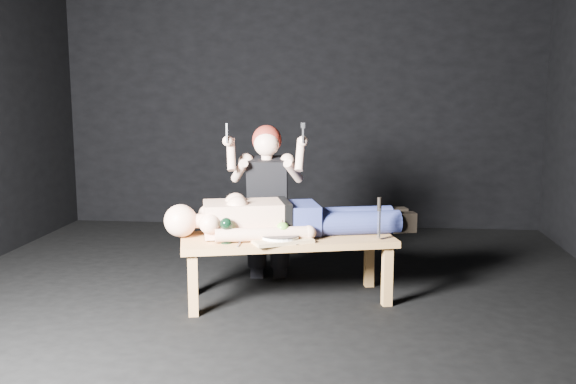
{
  "coord_description": "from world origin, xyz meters",
  "views": [
    {
      "loc": [
        0.57,
        -4.18,
        1.43
      ],
      "look_at": [
        0.13,
        0.06,
        0.75
      ],
      "focal_mm": 39.47,
      "sensor_mm": 36.0,
      "label": 1
    }
  ],
  "objects_px": {
    "table": "(287,268)",
    "goblet": "(226,230)",
    "serving_tray": "(280,239)",
    "kneeling_woman": "(268,200)",
    "carving_knife": "(379,219)",
    "lying_man": "(292,213)"
  },
  "relations": [
    {
      "from": "carving_knife",
      "to": "kneeling_woman",
      "type": "bearing_deg",
      "value": 132.37
    },
    {
      "from": "kneeling_woman",
      "to": "table",
      "type": "bearing_deg",
      "value": -72.39
    },
    {
      "from": "kneeling_woman",
      "to": "lying_man",
      "type": "bearing_deg",
      "value": -65.28
    },
    {
      "from": "table",
      "to": "kneeling_woman",
      "type": "height_order",
      "value": "kneeling_woman"
    },
    {
      "from": "lying_man",
      "to": "carving_knife",
      "type": "distance_m",
      "value": 0.61
    },
    {
      "from": "kneeling_woman",
      "to": "serving_tray",
      "type": "distance_m",
      "value": 0.68
    },
    {
      "from": "table",
      "to": "kneeling_woman",
      "type": "relative_size",
      "value": 1.18
    },
    {
      "from": "serving_tray",
      "to": "goblet",
      "type": "relative_size",
      "value": 2.27
    },
    {
      "from": "table",
      "to": "goblet",
      "type": "distance_m",
      "value": 0.54
    },
    {
      "from": "goblet",
      "to": "lying_man",
      "type": "bearing_deg",
      "value": 39.29
    },
    {
      "from": "lying_man",
      "to": "serving_tray",
      "type": "bearing_deg",
      "value": -118.92
    },
    {
      "from": "carving_knife",
      "to": "serving_tray",
      "type": "bearing_deg",
      "value": 174.96
    },
    {
      "from": "serving_tray",
      "to": "carving_knife",
      "type": "xyz_separation_m",
      "value": [
        0.65,
        0.11,
        0.13
      ]
    },
    {
      "from": "kneeling_woman",
      "to": "carving_knife",
      "type": "height_order",
      "value": "kneeling_woman"
    },
    {
      "from": "kneeling_woman",
      "to": "goblet",
      "type": "bearing_deg",
      "value": -107.64
    },
    {
      "from": "table",
      "to": "serving_tray",
      "type": "bearing_deg",
      "value": -118.98
    },
    {
      "from": "table",
      "to": "goblet",
      "type": "height_order",
      "value": "goblet"
    },
    {
      "from": "kneeling_woman",
      "to": "carving_knife",
      "type": "bearing_deg",
      "value": -36.9
    },
    {
      "from": "serving_tray",
      "to": "table",
      "type": "bearing_deg",
      "value": 75.91
    },
    {
      "from": "kneeling_woman",
      "to": "serving_tray",
      "type": "bearing_deg",
      "value": -79.69
    },
    {
      "from": "lying_man",
      "to": "goblet",
      "type": "bearing_deg",
      "value": -155.6
    },
    {
      "from": "lying_man",
      "to": "carving_knife",
      "type": "bearing_deg",
      "value": -26.37
    }
  ]
}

